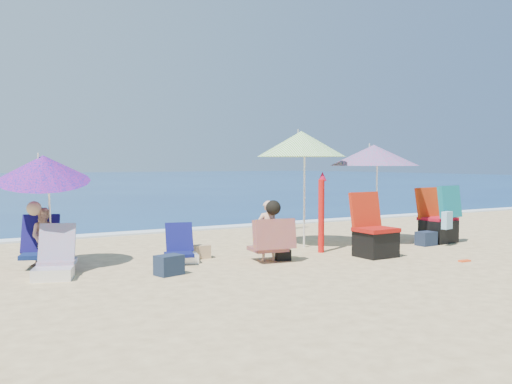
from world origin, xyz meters
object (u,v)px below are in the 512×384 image
furled_umbrella (321,208)px  person_left (43,237)px  umbrella_blue (44,168)px  chair_navy (181,252)px  camp_chair_left (374,237)px  person_center (270,232)px  umbrella_turquoise (374,155)px  umbrella_striped (301,144)px  camp_chair_right (439,222)px  chair_rainbow (55,263)px

furled_umbrella → person_left: bearing=167.4°
umbrella_blue → chair_navy: umbrella_blue is taller
furled_umbrella → camp_chair_left: size_ratio=1.31×
furled_umbrella → person_center: size_ratio=1.44×
umbrella_turquoise → camp_chair_left: umbrella_turquoise is taller
umbrella_blue → person_left: 1.06m
umbrella_turquoise → chair_navy: bearing=-179.4°
camp_chair_left → chair_navy: bearing=159.8°
umbrella_striped → furled_umbrella: size_ratio=1.55×
umbrella_striped → camp_chair_right: 3.22m
person_left → person_center: bearing=-23.0°
camp_chair_left → person_center: 1.84m
umbrella_turquoise → person_center: umbrella_turquoise is taller
camp_chair_left → chair_rainbow: bearing=169.0°
camp_chair_right → chair_rainbow: bearing=177.2°
umbrella_turquoise → person_left: (-6.00, 0.66, -1.27)m
umbrella_striped → camp_chair_left: (0.43, -1.54, -1.61)m
chair_rainbow → camp_chair_right: 7.24m
umbrella_turquoise → person_left: umbrella_turquoise is taller
chair_navy → camp_chair_right: size_ratio=0.61×
chair_navy → camp_chair_left: camp_chair_left is taller
umbrella_turquoise → umbrella_blue: bearing=175.4°
umbrella_turquoise → camp_chair_left: size_ratio=2.08×
umbrella_turquoise → chair_navy: size_ratio=3.22×
camp_chair_right → chair_navy: bearing=174.6°
camp_chair_left → umbrella_turquoise: bearing=48.8°
umbrella_striped → chair_navy: 3.17m
camp_chair_left → person_left: bearing=159.9°
person_center → camp_chair_right: bearing=2.2°
umbrella_striped → chair_rainbow: bearing=-172.8°
chair_navy → person_center: person_center is taller
camp_chair_left → camp_chair_right: 2.34m
chair_navy → camp_chair_left: size_ratio=0.65×
chair_rainbow → person_center: person_center is taller
furled_umbrella → camp_chair_left: (0.50, -0.82, -0.46)m
chair_rainbow → umbrella_blue: bearing=91.3°
umbrella_blue → person_left: umbrella_blue is taller
chair_rainbow → person_center: bearing=-9.1°
chair_rainbow → camp_chair_right: camp_chair_right is taller
umbrella_turquoise → chair_rainbow: umbrella_turquoise is taller
furled_umbrella → umbrella_striped: bearing=84.8°
camp_chair_right → umbrella_blue: bearing=172.0°
furled_umbrella → chair_rainbow: (-4.48, 0.15, -0.59)m
person_center → person_left: person_left is taller
umbrella_turquoise → camp_chair_right: bearing=-23.8°
umbrella_blue → person_left: bearing=86.7°
chair_rainbow → furled_umbrella: bearing=-1.9°
person_center → chair_rainbow: bearing=170.9°
chair_rainbow → camp_chair_left: 5.07m
chair_rainbow → camp_chair_left: (4.98, -0.97, 0.14)m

